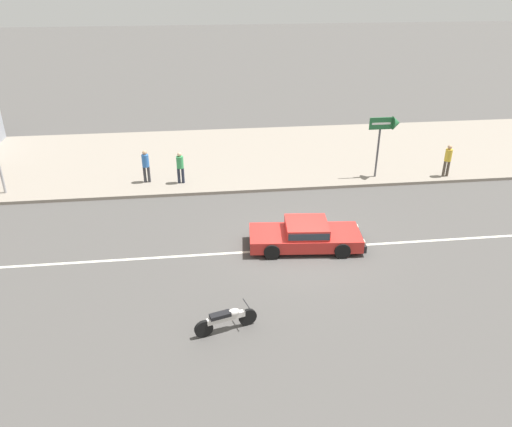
% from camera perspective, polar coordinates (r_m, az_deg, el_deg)
% --- Properties ---
extents(ground_plane, '(160.00, 160.00, 0.00)m').
position_cam_1_polar(ground_plane, '(19.34, 5.50, -4.01)').
color(ground_plane, '#4C4947').
extents(lane_centre_stripe, '(50.40, 0.14, 0.01)m').
position_cam_1_polar(lane_centre_stripe, '(19.34, 5.50, -4.01)').
color(lane_centre_stripe, silver).
rests_on(lane_centre_stripe, ground).
extents(kerb_strip, '(68.00, 10.00, 0.15)m').
position_cam_1_polar(kerb_strip, '(28.66, 1.21, 6.73)').
color(kerb_strip, gray).
rests_on(kerb_strip, ground).
extents(sedan_red_2, '(4.47, 2.13, 1.06)m').
position_cam_1_polar(sedan_red_2, '(19.20, 5.72, -2.43)').
color(sedan_red_2, red).
rests_on(sedan_red_2, ground).
extents(motorcycle_0, '(1.90, 0.78, 0.80)m').
position_cam_1_polar(motorcycle_0, '(15.08, -3.39, -11.93)').
color(motorcycle_0, black).
rests_on(motorcycle_0, ground).
extents(arrow_signboard, '(1.52, 0.64, 3.10)m').
position_cam_1_polar(arrow_signboard, '(25.45, 15.19, 9.57)').
color(arrow_signboard, '#4C4C51').
rests_on(arrow_signboard, kerb_strip).
extents(pedestrian_near_clock, '(0.34, 0.34, 1.66)m').
position_cam_1_polar(pedestrian_near_clock, '(26.89, 21.08, 5.92)').
color(pedestrian_near_clock, '#4C4238').
rests_on(pedestrian_near_clock, kerb_strip).
extents(pedestrian_mid_kerb, '(0.34, 0.34, 1.64)m').
position_cam_1_polar(pedestrian_mid_kerb, '(24.98, -12.49, 5.57)').
color(pedestrian_mid_kerb, '#333338').
rests_on(pedestrian_mid_kerb, kerb_strip).
extents(pedestrian_by_shop, '(0.34, 0.34, 1.59)m').
position_cam_1_polar(pedestrian_by_shop, '(24.59, -8.66, 5.47)').
color(pedestrian_by_shop, '#232838').
rests_on(pedestrian_by_shop, kerb_strip).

